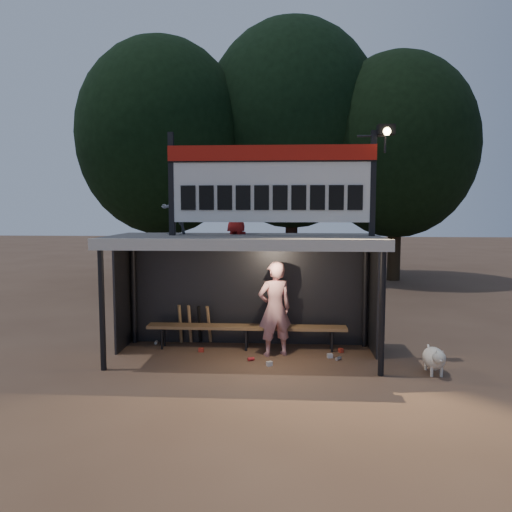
{
  "coord_description": "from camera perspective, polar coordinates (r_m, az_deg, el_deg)",
  "views": [
    {
      "loc": [
        0.79,
        -9.23,
        2.84
      ],
      "look_at": [
        0.2,
        0.4,
        1.9
      ],
      "focal_mm": 35.0,
      "sensor_mm": 36.0,
      "label": 1
    }
  ],
  "objects": [
    {
      "name": "ground",
      "position": [
        9.69,
        -1.35,
        -11.48
      ],
      "size": [
        80.0,
        80.0,
        0.0
      ],
      "primitive_type": "plane",
      "color": "brown",
      "rests_on": "ground"
    },
    {
      "name": "player",
      "position": [
        9.6,
        2.16,
        -6.04
      ],
      "size": [
        0.77,
        0.64,
        1.82
      ],
      "primitive_type": "imported",
      "rotation": [
        0.0,
        0.0,
        3.5
      ],
      "color": "white",
      "rests_on": "ground"
    },
    {
      "name": "child_a",
      "position": [
        9.87,
        -9.42,
        5.37
      ],
      "size": [
        0.61,
        0.6,
        1.0
      ],
      "primitive_type": "imported",
      "rotation": [
        0.0,
        0.0,
        3.85
      ],
      "color": "slate",
      "rests_on": "dugout_shelter"
    },
    {
      "name": "child_b",
      "position": [
        9.78,
        -2.22,
        5.47
      ],
      "size": [
        0.59,
        0.55,
        1.01
      ],
      "primitive_type": "imported",
      "rotation": [
        0.0,
        0.0,
        2.49
      ],
      "color": "maroon",
      "rests_on": "dugout_shelter"
    },
    {
      "name": "dugout_shelter",
      "position": [
        9.56,
        -1.25,
        -0.41
      ],
      "size": [
        5.1,
        2.08,
        2.32
      ],
      "color": "#373739",
      "rests_on": "ground"
    },
    {
      "name": "scoreboard_assembly",
      "position": [
        9.24,
        2.08,
        8.56
      ],
      "size": [
        4.1,
        0.27,
        1.99
      ],
      "color": "black",
      "rests_on": "dugout_shelter"
    },
    {
      "name": "bench",
      "position": [
        10.11,
        -1.09,
        -8.22
      ],
      "size": [
        4.0,
        0.35,
        0.48
      ],
      "color": "olive",
      "rests_on": "ground"
    },
    {
      "name": "tree_left",
      "position": [
        20.0,
        -10.67,
        13.15
      ],
      "size": [
        6.46,
        6.46,
        9.27
      ],
      "color": "black",
      "rests_on": "ground"
    },
    {
      "name": "tree_mid",
      "position": [
        21.0,
        4.16,
        14.65
      ],
      "size": [
        7.22,
        7.22,
        10.36
      ],
      "color": "black",
      "rests_on": "ground"
    },
    {
      "name": "tree_right",
      "position": [
        20.31,
        15.79,
        11.99
      ],
      "size": [
        6.08,
        6.08,
        8.72
      ],
      "color": "#312315",
      "rests_on": "ground"
    },
    {
      "name": "dog",
      "position": [
        9.2,
        19.73,
        -10.93
      ],
      "size": [
        0.36,
        0.81,
        0.49
      ],
      "color": "silver",
      "rests_on": "ground"
    },
    {
      "name": "bats",
      "position": [
        10.51,
        -7.03,
        -7.74
      ],
      "size": [
        0.68,
        0.35,
        0.84
      ],
      "color": "olive",
      "rests_on": "ground"
    },
    {
      "name": "litter",
      "position": [
        9.76,
        1.44,
        -11.13
      ],
      "size": [
        3.88,
        1.42,
        0.08
      ],
      "color": "#A9291D",
      "rests_on": "ground"
    }
  ]
}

